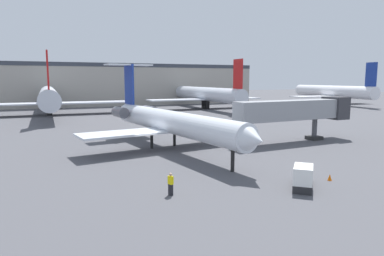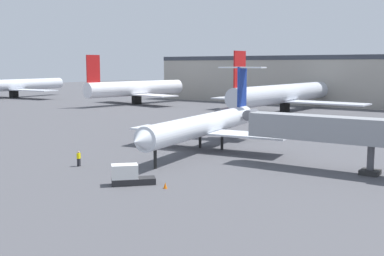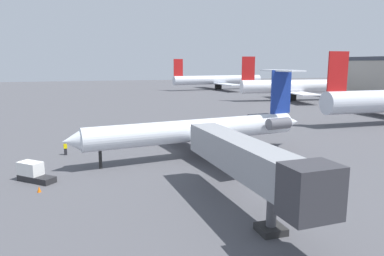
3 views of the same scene
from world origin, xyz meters
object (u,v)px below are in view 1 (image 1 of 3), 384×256
at_px(traffic_cone_near, 330,177).
at_px(parked_airliner_east_end, 333,92).
at_px(ground_crew_marshaller, 171,184).
at_px(parked_airliner_east_mid, 206,94).
at_px(regional_jet, 167,120).
at_px(jet_bridge, 300,110).
at_px(baggage_tug_lead, 303,178).
at_px(parked_airliner_centre, 48,97).

xyz_separation_m(traffic_cone_near, parked_airliner_east_end, (69.08, 67.71, 4.01)).
xyz_separation_m(ground_crew_marshaller, parked_airliner_east_mid, (35.57, 66.89, 3.34)).
xyz_separation_m(regional_jet, jet_bridge, (18.38, -2.42, 0.80)).
distance_m(ground_crew_marshaller, parked_airliner_east_end, 105.74).
distance_m(jet_bridge, baggage_tug_lead, 22.33).
bearing_deg(parked_airliner_east_mid, parked_airliner_east_end, -1.26).
height_order(regional_jet, jet_bridge, regional_jet).
bearing_deg(baggage_tug_lead, parked_airliner_east_mid, 69.79).
xyz_separation_m(traffic_cone_near, parked_airliner_east_mid, (21.99, 68.75, 3.92)).
xyz_separation_m(jet_bridge, ground_crew_marshaller, (-24.10, -14.20, -3.43)).
distance_m(baggage_tug_lead, traffic_cone_near, 3.78).
distance_m(traffic_cone_near, parked_airliner_east_mid, 72.28).
height_order(parked_airliner_centre, parked_airliner_east_end, parked_airliner_centre).
bearing_deg(parked_airliner_east_end, jet_bridge, -138.59).
bearing_deg(ground_crew_marshaller, regional_jet, 71.03).
distance_m(ground_crew_marshaller, parked_airliner_east_mid, 75.83).
height_order(regional_jet, parked_airliner_east_end, parked_airliner_east_end).
xyz_separation_m(regional_jet, parked_airliner_east_end, (76.94, 49.22, 0.79)).
height_order(regional_jet, baggage_tug_lead, regional_jet).
bearing_deg(traffic_cone_near, parked_airliner_east_mid, 72.26).
distance_m(regional_jet, jet_bridge, 18.56).
xyz_separation_m(regional_jet, ground_crew_marshaller, (-5.72, -16.63, -2.63)).
distance_m(ground_crew_marshaller, traffic_cone_near, 13.72).
relative_size(jet_bridge, parked_airliner_centre, 0.41).
height_order(ground_crew_marshaller, parked_airliner_east_end, parked_airliner_east_end).
bearing_deg(parked_airliner_east_mid, baggage_tug_lead, -110.21).
bearing_deg(regional_jet, ground_crew_marshaller, -108.97).
relative_size(jet_bridge, parked_airliner_east_end, 0.51).
height_order(traffic_cone_near, parked_airliner_east_end, parked_airliner_east_end).
bearing_deg(traffic_cone_near, parked_airliner_east_end, 44.43).
height_order(jet_bridge, parked_airliner_east_mid, parked_airliner_east_mid).
bearing_deg(parked_airliner_centre, traffic_cone_near, -73.70).
xyz_separation_m(jet_bridge, parked_airliner_east_end, (58.56, 51.65, -0.00)).
height_order(regional_jet, traffic_cone_near, regional_jet).
relative_size(jet_bridge, traffic_cone_near, 33.07).
relative_size(ground_crew_marshaller, parked_airliner_east_mid, 0.04).
height_order(traffic_cone_near, parked_airliner_east_mid, parked_airliner_east_mid).
height_order(jet_bridge, baggage_tug_lead, jet_bridge).
xyz_separation_m(baggage_tug_lead, parked_airliner_centre, (-16.16, 68.53, 3.56)).
distance_m(jet_bridge, ground_crew_marshaller, 28.18).
height_order(ground_crew_marshaller, traffic_cone_near, ground_crew_marshaller).
bearing_deg(parked_airliner_centre, ground_crew_marshaller, -84.61).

